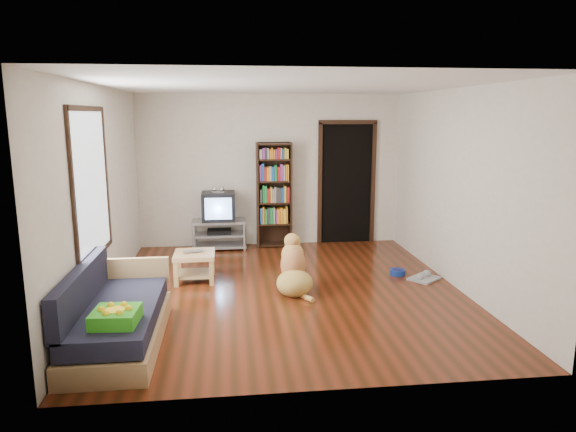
{
  "coord_description": "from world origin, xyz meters",
  "views": [
    {
      "loc": [
        -0.72,
        -6.34,
        2.25
      ],
      "look_at": [
        0.07,
        0.46,
        0.9
      ],
      "focal_mm": 32.0,
      "sensor_mm": 36.0,
      "label": 1
    }
  ],
  "objects": [
    {
      "name": "dog_bowl",
      "position": [
        1.66,
        0.47,
        0.04
      ],
      "size": [
        0.22,
        0.22,
        0.08
      ],
      "primitive_type": "cylinder",
      "color": "navy",
      "rests_on": "ground"
    },
    {
      "name": "wall_left",
      "position": [
        -2.25,
        0.0,
        1.3
      ],
      "size": [
        0.0,
        5.0,
        5.0
      ],
      "primitive_type": "plane",
      "rotation": [
        1.57,
        0.0,
        1.57
      ],
      "color": "beige",
      "rests_on": "ground"
    },
    {
      "name": "tv_stand",
      "position": [
        -0.9,
        2.25,
        0.27
      ],
      "size": [
        0.9,
        0.45,
        0.5
      ],
      "color": "#99999E",
      "rests_on": "ground"
    },
    {
      "name": "wall_front",
      "position": [
        0.0,
        -2.5,
        1.3
      ],
      "size": [
        4.5,
        0.0,
        4.5
      ],
      "primitive_type": "plane",
      "rotation": [
        -1.57,
        0.0,
        0.0
      ],
      "color": "beige",
      "rests_on": "ground"
    },
    {
      "name": "ceiling",
      "position": [
        0.0,
        0.0,
        2.6
      ],
      "size": [
        5.0,
        5.0,
        0.0
      ],
      "primitive_type": "plane",
      "rotation": [
        3.14,
        0.0,
        0.0
      ],
      "color": "white",
      "rests_on": "ground"
    },
    {
      "name": "grey_rag",
      "position": [
        1.96,
        0.22,
        0.01
      ],
      "size": [
        0.51,
        0.5,
        0.03
      ],
      "primitive_type": "cube",
      "rotation": [
        0.0,
        0.0,
        0.68
      ],
      "color": "#969696",
      "rests_on": "ground"
    },
    {
      "name": "doorway",
      "position": [
        1.35,
        2.48,
        1.12
      ],
      "size": [
        1.03,
        0.05,
        2.19
      ],
      "color": "black",
      "rests_on": "wall_back"
    },
    {
      "name": "sofa",
      "position": [
        -1.87,
        -1.38,
        0.26
      ],
      "size": [
        0.8,
        1.8,
        0.8
      ],
      "color": "tan",
      "rests_on": "ground"
    },
    {
      "name": "green_cushion",
      "position": [
        -1.75,
        -1.89,
        0.49
      ],
      "size": [
        0.42,
        0.42,
        0.13
      ],
      "primitive_type": "cube",
      "rotation": [
        0.0,
        0.0,
        -0.07
      ],
      "color": "green",
      "rests_on": "sofa"
    },
    {
      "name": "ground",
      "position": [
        0.0,
        0.0,
        0.0
      ],
      "size": [
        5.0,
        5.0,
        0.0
      ],
      "primitive_type": "plane",
      "color": "#5B210F",
      "rests_on": "ground"
    },
    {
      "name": "laptop",
      "position": [
        -1.21,
        0.52,
        0.41
      ],
      "size": [
        0.33,
        0.26,
        0.02
      ],
      "primitive_type": "imported",
      "rotation": [
        0.0,
        0.0,
        0.29
      ],
      "color": "silver",
      "rests_on": "coffee_table"
    },
    {
      "name": "crt_tv",
      "position": [
        -0.9,
        2.27,
        0.74
      ],
      "size": [
        0.55,
        0.52,
        0.58
      ],
      "color": "black",
      "rests_on": "tv_stand"
    },
    {
      "name": "dog",
      "position": [
        0.09,
        -0.02,
        0.27
      ],
      "size": [
        0.48,
        0.91,
        0.75
      ],
      "color": "tan",
      "rests_on": "ground"
    },
    {
      "name": "coffee_table",
      "position": [
        -1.21,
        0.55,
        0.28
      ],
      "size": [
        0.55,
        0.55,
        0.4
      ],
      "color": "tan",
      "rests_on": "ground"
    },
    {
      "name": "wall_back",
      "position": [
        0.0,
        2.5,
        1.3
      ],
      "size": [
        4.5,
        0.0,
        4.5
      ],
      "primitive_type": "plane",
      "rotation": [
        1.57,
        0.0,
        0.0
      ],
      "color": "beige",
      "rests_on": "ground"
    },
    {
      "name": "window",
      "position": [
        -2.23,
        -0.5,
        1.5
      ],
      "size": [
        0.03,
        1.46,
        1.7
      ],
      "color": "white",
      "rests_on": "wall_left"
    },
    {
      "name": "bookshelf",
      "position": [
        0.05,
        2.34,
        1.0
      ],
      "size": [
        0.6,
        0.3,
        1.8
      ],
      "color": "black",
      "rests_on": "ground"
    },
    {
      "name": "wall_right",
      "position": [
        2.25,
        0.0,
        1.3
      ],
      "size": [
        0.0,
        5.0,
        5.0
      ],
      "primitive_type": "plane",
      "rotation": [
        1.57,
        0.0,
        -1.57
      ],
      "color": "beige",
      "rests_on": "ground"
    }
  ]
}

